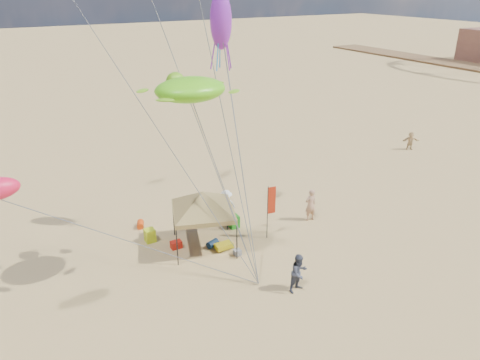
{
  "coord_description": "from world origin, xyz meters",
  "views": [
    {
      "loc": [
        -9.56,
        -13.47,
        12.3
      ],
      "look_at": [
        0.0,
        3.0,
        4.0
      ],
      "focal_mm": 34.09,
      "sensor_mm": 36.0,
      "label": 1
    }
  ],
  "objects_px": {
    "person_near_c": "(226,206)",
    "person_near_b": "(299,273)",
    "chair_green": "(234,221)",
    "person_near_a": "(310,205)",
    "chair_yellow": "(150,235)",
    "beach_cart": "(224,246)",
    "person_far_c": "(410,141)",
    "cooler_red": "(176,245)",
    "cooler_blue": "(223,203)",
    "feather_flag": "(271,204)",
    "canopy_tent": "(203,194)"
  },
  "relations": [
    {
      "from": "person_near_b",
      "to": "person_near_c",
      "type": "height_order",
      "value": "person_near_c"
    },
    {
      "from": "chair_green",
      "to": "person_near_b",
      "type": "distance_m",
      "value": 6.25
    },
    {
      "from": "person_near_a",
      "to": "canopy_tent",
      "type": "bearing_deg",
      "value": 0.02
    },
    {
      "from": "cooler_red",
      "to": "cooler_blue",
      "type": "bearing_deg",
      "value": 34.59
    },
    {
      "from": "person_far_c",
      "to": "person_near_c",
      "type": "bearing_deg",
      "value": -144.59
    },
    {
      "from": "cooler_red",
      "to": "person_near_a",
      "type": "height_order",
      "value": "person_near_a"
    },
    {
      "from": "person_near_c",
      "to": "cooler_blue",
      "type": "bearing_deg",
      "value": -118.22
    },
    {
      "from": "person_near_c",
      "to": "person_far_c",
      "type": "distance_m",
      "value": 18.56
    },
    {
      "from": "cooler_blue",
      "to": "person_near_c",
      "type": "bearing_deg",
      "value": -112.98
    },
    {
      "from": "cooler_blue",
      "to": "person_near_b",
      "type": "relative_size",
      "value": 0.3
    },
    {
      "from": "feather_flag",
      "to": "beach_cart",
      "type": "bearing_deg",
      "value": 176.06
    },
    {
      "from": "chair_yellow",
      "to": "chair_green",
      "type": "bearing_deg",
      "value": -11.1
    },
    {
      "from": "person_near_a",
      "to": "person_near_c",
      "type": "relative_size",
      "value": 1.01
    },
    {
      "from": "chair_green",
      "to": "person_near_c",
      "type": "distance_m",
      "value": 1.03
    },
    {
      "from": "beach_cart",
      "to": "cooler_red",
      "type": "bearing_deg",
      "value": 147.24
    },
    {
      "from": "chair_green",
      "to": "chair_yellow",
      "type": "relative_size",
      "value": 1.0
    },
    {
      "from": "canopy_tent",
      "to": "feather_flag",
      "type": "relative_size",
      "value": 1.83
    },
    {
      "from": "cooler_blue",
      "to": "chair_green",
      "type": "bearing_deg",
      "value": -105.69
    },
    {
      "from": "feather_flag",
      "to": "person_near_a",
      "type": "xyz_separation_m",
      "value": [
        3.01,
        0.47,
        -1.03
      ]
    },
    {
      "from": "canopy_tent",
      "to": "chair_green",
      "type": "distance_m",
      "value": 3.56
    },
    {
      "from": "person_near_c",
      "to": "person_near_b",
      "type": "bearing_deg",
      "value": 82.38
    },
    {
      "from": "canopy_tent",
      "to": "feather_flag",
      "type": "bearing_deg",
      "value": -15.41
    },
    {
      "from": "beach_cart",
      "to": "person_far_c",
      "type": "relative_size",
      "value": 0.61
    },
    {
      "from": "cooler_blue",
      "to": "person_near_c",
      "type": "height_order",
      "value": "person_near_c"
    },
    {
      "from": "person_near_c",
      "to": "person_far_c",
      "type": "xyz_separation_m",
      "value": [
        18.31,
        3.06,
        -0.19
      ]
    },
    {
      "from": "person_near_a",
      "to": "person_near_c",
      "type": "bearing_deg",
      "value": -24.71
    },
    {
      "from": "cooler_red",
      "to": "person_near_c",
      "type": "relative_size",
      "value": 0.29
    },
    {
      "from": "chair_green",
      "to": "chair_yellow",
      "type": "xyz_separation_m",
      "value": [
        -4.46,
        0.87,
        0.0
      ]
    },
    {
      "from": "feather_flag",
      "to": "person_near_a",
      "type": "height_order",
      "value": "feather_flag"
    },
    {
      "from": "cooler_red",
      "to": "person_near_c",
      "type": "bearing_deg",
      "value": 19.34
    },
    {
      "from": "chair_green",
      "to": "beach_cart",
      "type": "height_order",
      "value": "chair_green"
    },
    {
      "from": "chair_green",
      "to": "canopy_tent",
      "type": "bearing_deg",
      "value": -157.05
    },
    {
      "from": "cooler_red",
      "to": "person_near_b",
      "type": "distance_m",
      "value": 6.71
    },
    {
      "from": "canopy_tent",
      "to": "person_near_a",
      "type": "relative_size",
      "value": 2.87
    },
    {
      "from": "cooler_red",
      "to": "person_far_c",
      "type": "xyz_separation_m",
      "value": [
        21.86,
        4.3,
        0.55
      ]
    },
    {
      "from": "cooler_red",
      "to": "chair_yellow",
      "type": "relative_size",
      "value": 0.77
    },
    {
      "from": "cooler_red",
      "to": "canopy_tent",
      "type": "bearing_deg",
      "value": -23.39
    },
    {
      "from": "chair_green",
      "to": "person_near_a",
      "type": "bearing_deg",
      "value": -18.9
    },
    {
      "from": "person_near_b",
      "to": "person_near_c",
      "type": "xyz_separation_m",
      "value": [
        0.29,
        7.07,
        0.05
      ]
    },
    {
      "from": "person_far_c",
      "to": "beach_cart",
      "type": "bearing_deg",
      "value": -138.28
    },
    {
      "from": "canopy_tent",
      "to": "person_near_c",
      "type": "xyz_separation_m",
      "value": [
        2.25,
        1.8,
        -2.0
      ]
    },
    {
      "from": "person_far_c",
      "to": "cooler_blue",
      "type": "bearing_deg",
      "value": -149.64
    },
    {
      "from": "chair_yellow",
      "to": "feather_flag",
      "type": "bearing_deg",
      "value": -26.35
    },
    {
      "from": "feather_flag",
      "to": "cooler_red",
      "type": "relative_size",
      "value": 5.46
    },
    {
      "from": "person_near_b",
      "to": "beach_cart",
      "type": "bearing_deg",
      "value": 95.74
    },
    {
      "from": "cooler_red",
      "to": "person_near_c",
      "type": "xyz_separation_m",
      "value": [
        3.55,
        1.24,
        0.74
      ]
    },
    {
      "from": "chair_green",
      "to": "person_near_b",
      "type": "bearing_deg",
      "value": -92.74
    },
    {
      "from": "beach_cart",
      "to": "person_near_c",
      "type": "relative_size",
      "value": 0.48
    },
    {
      "from": "person_near_a",
      "to": "person_far_c",
      "type": "relative_size",
      "value": 1.27
    },
    {
      "from": "chair_green",
      "to": "person_far_c",
      "type": "height_order",
      "value": "person_far_c"
    }
  ]
}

